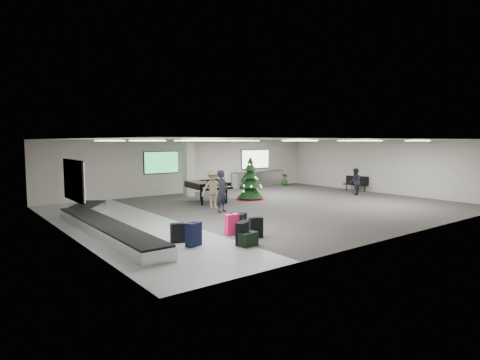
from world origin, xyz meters
TOP-DOWN VIEW (x-y plane):
  - ground at (0.00, 0.00)m, footprint 18.00×18.00m
  - room_envelope at (-0.38, 0.67)m, footprint 18.02×14.02m
  - baggage_carousel at (-7.84, -0.08)m, footprint 2.28×9.71m
  - service_counter at (5.00, 6.65)m, footprint 4.05×0.65m
  - suitcase_0 at (-5.17, -4.72)m, footprint 0.51×0.43m
  - suitcase_1 at (-4.24, -4.26)m, footprint 0.48×0.36m
  - pink_suitcase at (-4.63, -3.46)m, footprint 0.47×0.29m
  - suitcase_3 at (-4.23, -3.47)m, footprint 0.52×0.45m
  - navy_suitcase at (-6.40, -3.95)m, footprint 0.52×0.40m
  - green_duffel at (-5.09, -4.92)m, footprint 0.66×0.42m
  - suitcase_7 at (-4.39, -3.83)m, footprint 0.39×0.26m
  - suitcase_8 at (-6.58, -3.30)m, footprint 0.46×0.34m
  - christmas_tree at (1.02, 2.55)m, footprint 1.68×1.68m
  - grand_piano at (-1.43, 2.95)m, footprint 1.96×2.39m
  - bench at (8.60, 1.32)m, footprint 0.85×1.55m
  - traveler_a at (-2.43, 0.25)m, footprint 0.80×0.68m
  - traveler_b at (-2.19, 1.30)m, footprint 1.32×0.94m
  - traveler_bench at (6.90, 0.18)m, footprint 0.96×0.95m
  - potted_plant_left at (3.46, 6.27)m, footprint 0.48×0.44m
  - potted_plant_right at (7.17, 6.34)m, footprint 0.60×0.60m

SIDE VIEW (x-z plane):
  - ground at x=0.00m, z-range 0.00..0.00m
  - green_duffel at x=-5.09m, z-range -0.01..0.42m
  - baggage_carousel at x=-7.84m, z-range 0.00..0.43m
  - suitcase_7 at x=-4.39m, z-range -0.01..0.53m
  - suitcase_8 at x=-6.58m, z-range -0.01..0.62m
  - suitcase_1 at x=-4.24m, z-range -0.01..0.68m
  - suitcase_3 at x=-4.23m, z-range -0.01..0.69m
  - pink_suitcase at x=-4.63m, z-range -0.01..0.71m
  - suitcase_0 at x=-5.17m, z-range -0.01..0.71m
  - navy_suitcase at x=-6.40m, z-range -0.01..0.72m
  - potted_plant_left at x=3.46m, z-range 0.00..0.72m
  - potted_plant_right at x=7.17m, z-range 0.00..0.85m
  - bench at x=8.60m, z-range 0.06..0.99m
  - service_counter at x=5.00m, z-range 0.01..1.09m
  - traveler_bench at x=6.90m, z-range 0.00..1.56m
  - christmas_tree at x=1.02m, z-range -0.38..2.02m
  - grand_piano at x=-1.43m, z-range 0.27..1.53m
  - traveler_b at x=-2.19m, z-range 0.00..1.85m
  - traveler_a at x=-2.43m, z-range 0.00..1.86m
  - room_envelope at x=-0.38m, z-range 0.73..3.94m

